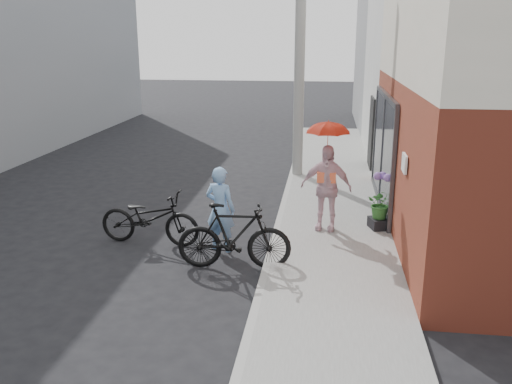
% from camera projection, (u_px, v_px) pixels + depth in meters
% --- Properties ---
extents(ground, '(80.00, 80.00, 0.00)m').
position_uv_depth(ground, '(216.00, 260.00, 9.64)').
color(ground, black).
rests_on(ground, ground).
extents(sidewalk, '(2.20, 24.00, 0.12)m').
position_uv_depth(sidewalk, '(334.00, 225.00, 11.27)').
color(sidewalk, gray).
rests_on(sidewalk, ground).
extents(curb, '(0.12, 24.00, 0.12)m').
position_uv_depth(curb, '(279.00, 222.00, 11.41)').
color(curb, '#9E9E99').
rests_on(curb, ground).
extents(plaster_building, '(8.00, 6.00, 7.00)m').
position_uv_depth(plaster_building, '(507.00, 48.00, 16.36)').
color(plaster_building, silver).
rests_on(plaster_building, ground).
extents(east_building_far, '(8.00, 8.00, 7.00)m').
position_uv_depth(east_building_far, '(455.00, 44.00, 23.03)').
color(east_building_far, gray).
rests_on(east_building_far, ground).
extents(utility_pole, '(0.28, 0.28, 7.00)m').
position_uv_depth(utility_pole, '(300.00, 49.00, 14.25)').
color(utility_pole, '#9E9E99').
rests_on(utility_pole, ground).
extents(officer, '(0.67, 0.54, 1.60)m').
position_uv_depth(officer, '(220.00, 209.00, 9.89)').
color(officer, '#7BA9DC').
rests_on(officer, ground).
extents(bike_left, '(2.01, 0.85, 1.03)m').
position_uv_depth(bike_left, '(150.00, 218.00, 10.28)').
color(bike_left, black).
rests_on(bike_left, ground).
extents(bike_right, '(1.97, 0.69, 1.16)m').
position_uv_depth(bike_right, '(234.00, 236.00, 9.16)').
color(bike_right, black).
rests_on(bike_right, ground).
extents(kimono_woman, '(1.06, 0.57, 1.71)m').
position_uv_depth(kimono_woman, '(326.00, 188.00, 10.63)').
color(kimono_woman, beige).
rests_on(kimono_woman, sidewalk).
extents(parasol, '(0.83, 0.83, 0.73)m').
position_uv_depth(parasol, '(328.00, 126.00, 10.29)').
color(parasol, red).
rests_on(parasol, kimono_woman).
extents(planter, '(0.50, 0.50, 0.21)m').
position_uv_depth(planter, '(380.00, 223.00, 10.87)').
color(planter, black).
rests_on(planter, sidewalk).
extents(potted_plant, '(0.55, 0.48, 0.61)m').
position_uv_depth(potted_plant, '(381.00, 204.00, 10.75)').
color(potted_plant, '#2E6628').
rests_on(potted_plant, planter).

